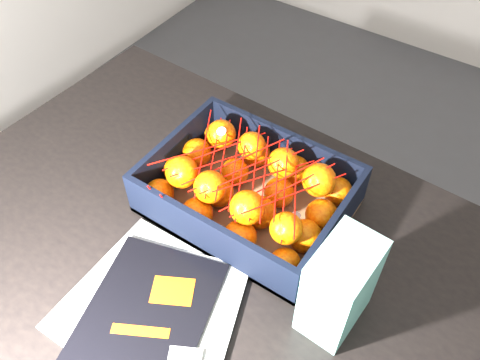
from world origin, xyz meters
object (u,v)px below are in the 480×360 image
Objects in this scene: produce_crate at (248,196)px; retail_carton at (339,287)px; magazine_stack at (151,310)px; table at (212,265)px.

retail_carton reaches higher than produce_crate.
retail_carton is at bearing -25.32° from produce_crate.
magazine_stack is 0.30m from produce_crate.
table is 0.17m from produce_crate.
retail_carton is (0.28, -0.01, 0.19)m from table.
retail_carton is at bearing -2.25° from table.
table is 0.22m from magazine_stack.
produce_crate is at bearing 158.05° from retail_carton.
magazine_stack is at bearing -86.98° from table.
table is at bearing -98.92° from produce_crate.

